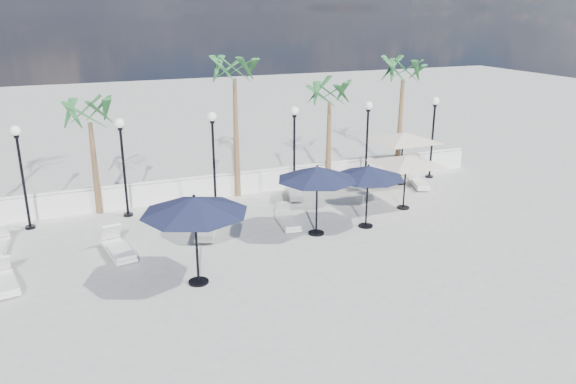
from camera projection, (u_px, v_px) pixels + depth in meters
name	position (u px, v px, depth m)	size (l,w,h in m)	color
ground	(270.00, 270.00, 17.36)	(100.00, 100.00, 0.00)	#9E9D99
balustrade	(209.00, 187.00, 23.83)	(26.00, 0.30, 1.01)	silver
lamppost_1	(20.00, 163.00, 19.83)	(0.36, 0.36, 3.84)	black
lamppost_2	(122.00, 154.00, 21.08)	(0.36, 0.36, 3.84)	black
lamppost_3	(213.00, 146.00, 22.32)	(0.36, 0.36, 3.84)	black
lamppost_4	(294.00, 138.00, 23.56)	(0.36, 0.36, 3.84)	black
lamppost_5	(367.00, 132.00, 24.80)	(0.36, 0.36, 3.84)	black
lamppost_6	(433.00, 126.00, 26.04)	(0.36, 0.36, 3.84)	black
palm_1	(89.00, 119.00, 21.03)	(2.60, 2.60, 4.70)	brown
palm_2	(234.00, 75.00, 22.63)	(2.60, 2.60, 6.10)	brown
palm_3	(330.00, 98.00, 24.52)	(2.60, 2.60, 4.90)	brown
palm_4	(403.00, 77.00, 25.59)	(2.60, 2.60, 5.70)	brown
lounger_1	(5.00, 281.00, 16.15)	(0.93, 1.89, 0.68)	silver
lounger_2	(118.00, 248.00, 18.27)	(0.99, 2.13, 0.77)	silver
lounger_3	(287.00, 220.00, 20.76)	(0.81, 1.90, 0.69)	silver
lounger_4	(207.00, 228.00, 19.97)	(1.31, 2.13, 0.76)	silver
lounger_5	(294.00, 192.00, 23.98)	(1.04, 1.91, 0.68)	silver
lounger_6	(419.00, 182.00, 25.34)	(1.13, 1.89, 0.68)	silver
side_table_2	(363.00, 197.00, 23.11)	(0.49, 0.49, 0.48)	silver
parasol_navy_left	(194.00, 205.00, 15.77)	(3.11, 3.11, 2.75)	black
parasol_navy_mid	(317.00, 174.00, 19.41)	(2.86, 2.86, 2.56)	black
parasol_navy_right	(368.00, 172.00, 20.13)	(2.67, 2.67, 2.39)	black
parasol_cream_sq_a	(403.00, 133.00, 25.17)	(5.20, 5.20, 2.55)	black
parasol_cream_sq_b	(407.00, 156.00, 22.01)	(4.70, 4.70, 2.36)	black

